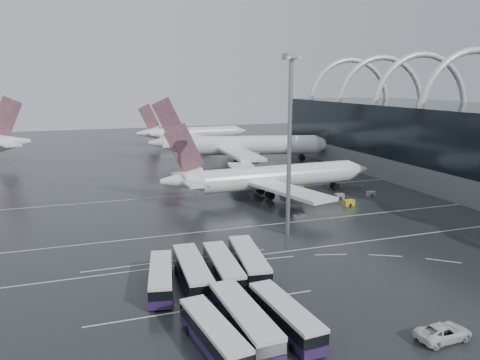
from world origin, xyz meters
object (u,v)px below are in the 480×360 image
object	(u,v)px
van_curve_a	(443,332)
gse_cart_belly_d	(371,194)
gse_cart_belly_a	(349,203)
bus_row_far_a	(214,335)
airliner_gate_b	(240,146)
airliner_main	(269,178)
bus_row_far_c	(285,316)
bus_row_near_d	(249,262)
floodlight_mast	(290,124)
bus_row_near_a	(161,277)
bus_row_near_c	(223,268)
bus_row_near_b	(192,272)
bus_row_far_b	(244,320)
gse_cart_belly_c	(318,201)
gse_cart_belly_b	(339,196)
airliner_gate_c	(192,134)
gse_cart_belly_e	(301,188)

from	to	relation	value
van_curve_a	gse_cart_belly_d	size ratio (longest dim) A/B	3.14
gse_cart_belly_a	bus_row_far_a	bearing A→B (deg)	-134.40
airliner_gate_b	airliner_main	bearing A→B (deg)	-86.83
airliner_gate_b	bus_row_far_c	distance (m)	108.28
airliner_gate_b	bus_row_near_d	bearing A→B (deg)	-94.04
bus_row_far_c	floodlight_mast	world-z (taller)	floodlight_mast
bus_row_near_a	bus_row_near_c	size ratio (longest dim) A/B	0.95
bus_row_near_b	bus_row_far_b	bearing A→B (deg)	-168.10
bus_row_near_b	gse_cart_belly_c	size ratio (longest dim) A/B	6.91
bus_row_near_c	gse_cart_belly_c	world-z (taller)	bus_row_near_c
bus_row_near_b	floodlight_mast	distance (m)	31.22
bus_row_near_a	gse_cart_belly_d	xyz separation A→B (m)	(55.43, 34.45, -1.16)
van_curve_a	gse_cart_belly_b	world-z (taller)	van_curve_a
bus_row_far_c	bus_row_near_d	bearing A→B (deg)	-9.56
gse_cart_belly_c	airliner_gate_b	bearing A→B (deg)	88.57
airliner_gate_c	bus_row_far_a	world-z (taller)	airliner_gate_c
airliner_gate_b	van_curve_a	size ratio (longest dim) A/B	10.00
airliner_gate_b	floodlight_mast	distance (m)	77.21
airliner_main	bus_row_near_d	distance (m)	45.60
bus_row_near_a	bus_row_far_a	world-z (taller)	bus_row_near_a
airliner_main	gse_cart_belly_b	distance (m)	16.78
bus_row_near_b	van_curve_a	bearing A→B (deg)	-131.64
van_curve_a	bus_row_near_d	bearing A→B (deg)	28.61
bus_row_far_c	gse_cart_belly_a	world-z (taller)	bus_row_far_c
airliner_gate_b	bus_row_near_a	world-z (taller)	airliner_gate_b
floodlight_mast	airliner_gate_b	bearing A→B (deg)	77.19
gse_cart_belly_a	bus_row_near_d	bearing A→B (deg)	-140.28
bus_row_far_b	van_curve_a	xyz separation A→B (m)	(19.46, -7.40, -1.03)
gse_cart_belly_b	gse_cart_belly_c	distance (m)	7.20
airliner_gate_c	van_curve_a	distance (m)	161.84
airliner_main	bus_row_far_a	world-z (taller)	airliner_main
bus_row_near_b	bus_row_near_c	bearing A→B (deg)	-83.86
airliner_main	bus_row_near_b	size ratio (longest dim) A/B	3.76
bus_row_far_a	bus_row_far_c	bearing A→B (deg)	-89.99
airliner_gate_c	bus_row_far_a	bearing A→B (deg)	-107.39
van_curve_a	bus_row_far_b	bearing A→B (deg)	66.86
gse_cart_belly_b	gse_cart_belly_d	bearing A→B (deg)	-1.62
bus_row_far_b	airliner_gate_c	bearing A→B (deg)	-13.74
van_curve_a	gse_cart_belly_c	world-z (taller)	van_curve_a
bus_row_far_a	gse_cart_belly_d	bearing A→B (deg)	-53.83
van_curve_a	gse_cart_belly_e	bearing A→B (deg)	-16.27
bus_row_near_a	gse_cart_belly_c	bearing A→B (deg)	-40.93
gse_cart_belly_b	bus_row_far_b	bearing A→B (deg)	-129.87
airliner_gate_b	bus_row_near_b	distance (m)	96.98
bus_row_near_d	gse_cart_belly_d	size ratio (longest dim) A/B	7.27
airliner_gate_c	bus_row_near_a	size ratio (longest dim) A/B	3.85
airliner_gate_b	van_curve_a	world-z (taller)	airliner_gate_b
bus_row_near_b	bus_row_far_a	xyz separation A→B (m)	(-1.54, -15.48, -0.20)
bus_row_near_d	airliner_gate_b	bearing A→B (deg)	-10.74
gse_cart_belly_e	bus_row_far_c	bearing A→B (deg)	-117.83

